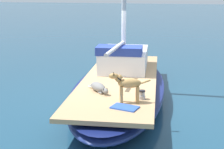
{
  "coord_description": "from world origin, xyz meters",
  "views": [
    {
      "loc": [
        1.95,
        -9.27,
        3.18
      ],
      "look_at": [
        0.0,
        -1.0,
        1.01
      ],
      "focal_mm": 55.11,
      "sensor_mm": 36.0,
      "label": 1
    }
  ],
  "objects_px": {
    "sailboat_main": "(120,89)",
    "dog_grey": "(99,87)",
    "dog_tan": "(127,84)",
    "coiled_rope": "(94,86)",
    "deck_winch": "(142,95)",
    "deck_towel": "(125,107)"
  },
  "relations": [
    {
      "from": "sailboat_main",
      "to": "dog_grey",
      "type": "xyz_separation_m",
      "value": [
        -0.24,
        -1.4,
        0.43
      ]
    },
    {
      "from": "dog_tan",
      "to": "coiled_rope",
      "type": "bearing_deg",
      "value": 136.79
    },
    {
      "from": "dog_tan",
      "to": "dog_grey",
      "type": "bearing_deg",
      "value": 142.68
    },
    {
      "from": "coiled_rope",
      "to": "deck_winch",
      "type": "bearing_deg",
      "value": -27.38
    },
    {
      "from": "deck_winch",
      "to": "deck_towel",
      "type": "relative_size",
      "value": 0.38
    },
    {
      "from": "deck_towel",
      "to": "deck_winch",
      "type": "bearing_deg",
      "value": 68.86
    },
    {
      "from": "sailboat_main",
      "to": "coiled_rope",
      "type": "height_order",
      "value": "coiled_rope"
    },
    {
      "from": "dog_tan",
      "to": "coiled_rope",
      "type": "height_order",
      "value": "dog_tan"
    },
    {
      "from": "deck_winch",
      "to": "sailboat_main",
      "type": "bearing_deg",
      "value": 116.99
    },
    {
      "from": "deck_winch",
      "to": "coiled_rope",
      "type": "xyz_separation_m",
      "value": [
        -1.35,
        0.7,
        -0.08
      ]
    },
    {
      "from": "sailboat_main",
      "to": "deck_winch",
      "type": "relative_size",
      "value": 35.44
    },
    {
      "from": "sailboat_main",
      "to": "dog_tan",
      "type": "distance_m",
      "value": 2.26
    },
    {
      "from": "deck_winch",
      "to": "dog_grey",
      "type": "bearing_deg",
      "value": 163.2
    },
    {
      "from": "dog_grey",
      "to": "dog_tan",
      "type": "height_order",
      "value": "dog_tan"
    },
    {
      "from": "sailboat_main",
      "to": "dog_grey",
      "type": "height_order",
      "value": "dog_grey"
    },
    {
      "from": "deck_winch",
      "to": "deck_towel",
      "type": "distance_m",
      "value": 0.75
    },
    {
      "from": "sailboat_main",
      "to": "deck_winch",
      "type": "distance_m",
      "value": 2.0
    },
    {
      "from": "dog_tan",
      "to": "coiled_rope",
      "type": "distance_m",
      "value": 1.52
    },
    {
      "from": "coiled_rope",
      "to": "deck_towel",
      "type": "distance_m",
      "value": 1.77
    },
    {
      "from": "dog_tan",
      "to": "deck_winch",
      "type": "height_order",
      "value": "dog_tan"
    },
    {
      "from": "sailboat_main",
      "to": "deck_towel",
      "type": "distance_m",
      "value": 2.54
    },
    {
      "from": "dog_grey",
      "to": "deck_winch",
      "type": "bearing_deg",
      "value": -16.8
    }
  ]
}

